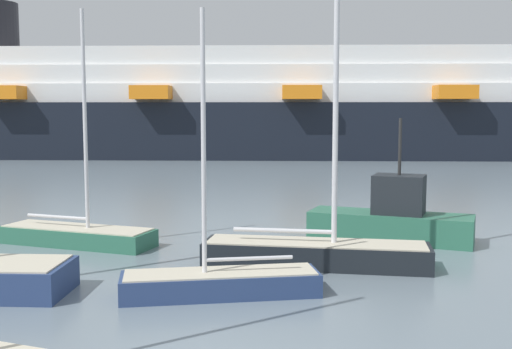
# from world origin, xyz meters

# --- Properties ---
(sailboat_1) EXTENTS (5.78, 3.00, 8.09)m
(sailboat_1) POSITION_xyz_m (-5.82, 10.98, 0.42)
(sailboat_1) COLOR #2D6B51
(sailboat_1) RESTS_ON ground_plane
(sailboat_2) EXTENTS (6.92, 2.18, 13.50)m
(sailboat_2) POSITION_xyz_m (2.44, 8.52, 0.65)
(sailboat_2) COLOR black
(sailboat_2) RESTS_ON ground_plane
(sailboat_5) EXTENTS (5.19, 2.36, 7.18)m
(sailboat_5) POSITION_xyz_m (-0.08, 5.34, 0.40)
(sailboat_5) COLOR navy
(sailboat_5) RESTS_ON ground_plane
(fishing_boat_0) EXTENTS (6.03, 3.38, 4.42)m
(fishing_boat_0) POSITION_xyz_m (5.27, 12.45, 0.80)
(fishing_boat_0) COLOR #2D6B51
(fishing_boat_0) RESTS_ON ground_plane
(cruise_ship) EXTENTS (98.65, 17.96, 15.62)m
(cruise_ship) POSITION_xyz_m (-12.04, 54.06, 4.94)
(cruise_ship) COLOR black
(cruise_ship) RESTS_ON ground_plane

